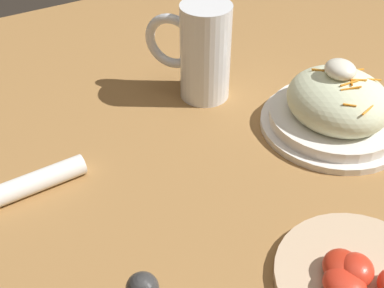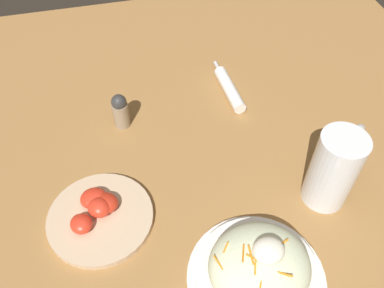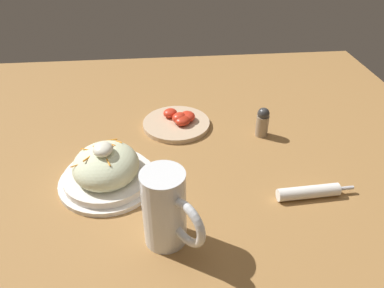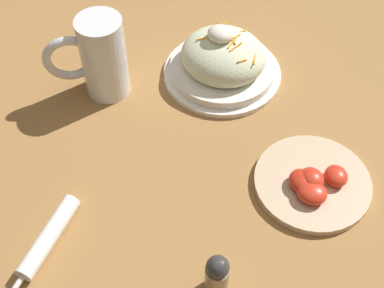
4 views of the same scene
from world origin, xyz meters
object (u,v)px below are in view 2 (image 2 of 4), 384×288
object	(u,v)px
salad_plate	(258,270)
salt_shaker	(120,111)
tomato_plate	(99,215)
beer_mug	(333,171)
napkin_roll	(229,89)

from	to	relation	value
salad_plate	salt_shaker	size ratio (longest dim) A/B	2.70
salad_plate	tomato_plate	bearing A→B (deg)	-36.68
salad_plate	beer_mug	world-z (taller)	beer_mug
napkin_roll	salt_shaker	size ratio (longest dim) A/B	2.11
beer_mug	napkin_roll	size ratio (longest dim) A/B	0.91
salad_plate	tomato_plate	world-z (taller)	salad_plate
salad_plate	beer_mug	distance (m)	0.23
salad_plate	napkin_roll	xyz separation A→B (m)	(-0.09, -0.45, -0.02)
napkin_roll	tomato_plate	xyz separation A→B (m)	(0.33, 0.27, -0.00)
tomato_plate	napkin_roll	bearing A→B (deg)	-140.80
salad_plate	salt_shaker	world-z (taller)	salad_plate
beer_mug	napkin_roll	distance (m)	0.34
salad_plate	napkin_roll	bearing A→B (deg)	-101.74
tomato_plate	salt_shaker	distance (m)	0.24
tomato_plate	salt_shaker	size ratio (longest dim) A/B	2.29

